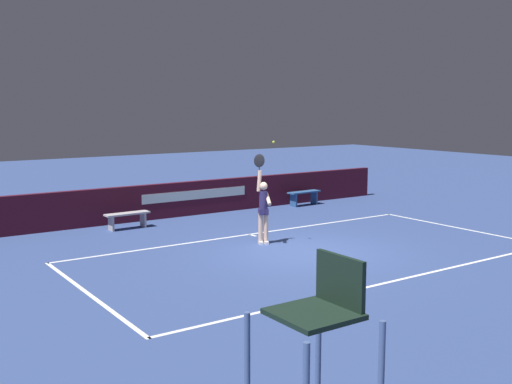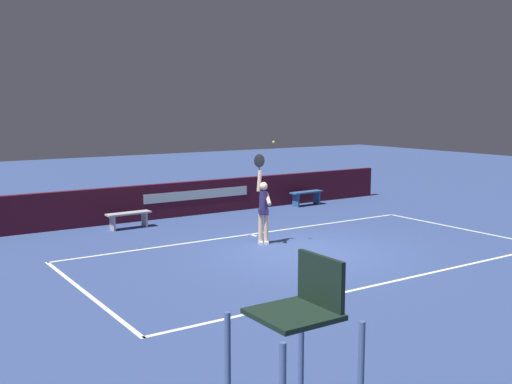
% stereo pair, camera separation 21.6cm
% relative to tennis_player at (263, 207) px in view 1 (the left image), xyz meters
% --- Properties ---
extents(ground_plane, '(60.00, 60.00, 0.00)m').
position_rel_tennis_player_xyz_m(ground_plane, '(0.36, -1.31, -0.97)').
color(ground_plane, navy).
extents(court_lines, '(11.20, 5.55, 0.00)m').
position_rel_tennis_player_xyz_m(court_lines, '(0.36, -1.54, -0.96)').
color(court_lines, white).
rests_on(court_lines, ground).
extents(back_wall, '(16.03, 0.21, 1.11)m').
position_rel_tennis_player_xyz_m(back_wall, '(0.36, 4.76, -0.41)').
color(back_wall, '#3E0F1E').
rests_on(back_wall, ground).
extents(tennis_player, '(0.45, 0.47, 2.35)m').
position_rel_tennis_player_xyz_m(tennis_player, '(0.00, 0.00, 0.00)').
color(tennis_player, beige).
rests_on(tennis_player, ground).
extents(tennis_ball, '(0.07, 0.07, 0.07)m').
position_rel_tennis_player_xyz_m(tennis_ball, '(0.12, -0.28, 1.68)').
color(tennis_ball, '#CAE02F').
extents(umpire_chair, '(0.78, 0.78, 2.42)m').
position_rel_tennis_player_xyz_m(umpire_chair, '(-5.98, -9.23, 0.60)').
color(umpire_chair, '#486093').
rests_on(umpire_chair, ground).
extents(courtside_bench_near, '(1.32, 0.43, 0.51)m').
position_rel_tennis_player_xyz_m(courtside_bench_near, '(4.74, 4.19, -0.59)').
color(courtside_bench_near, '#2D578D').
rests_on(courtside_bench_near, ground).
extents(courtside_bench_far, '(1.32, 0.40, 0.47)m').
position_rel_tennis_player_xyz_m(courtside_bench_far, '(-2.15, 3.82, -0.61)').
color(courtside_bench_far, '#B3AAAE').
rests_on(courtside_bench_far, ground).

